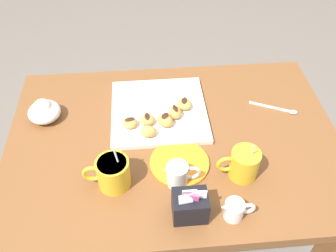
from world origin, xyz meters
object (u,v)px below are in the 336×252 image
at_px(dining_table, 173,165).
at_px(chocolate_sauce_pitcher, 235,209).
at_px(cream_pitcher_white, 178,174).
at_px(beignet_3, 175,113).
at_px(beignet_4, 184,104).
at_px(beignet_0, 165,120).
at_px(beignet_1, 148,132).
at_px(ice_cream_bowl, 44,111).
at_px(beignet_2, 147,120).
at_px(coffee_mug_mustard_left, 244,163).
at_px(beignet_5, 130,123).
at_px(coffee_mug_mustard_right, 113,172).
at_px(pastry_plate_square, 159,111).
at_px(saucer_orange_left, 179,163).
at_px(sugar_caddy, 190,206).

xyz_separation_m(dining_table, chocolate_sauce_pitcher, (-0.13, 0.29, 0.17)).
bearing_deg(chocolate_sauce_pitcher, cream_pitcher_white, -41.35).
xyz_separation_m(beignet_3, beignet_4, (-0.03, -0.04, -0.00)).
distance_m(dining_table, beignet_0, 0.18).
bearing_deg(beignet_1, cream_pitcher_white, 113.00).
bearing_deg(chocolate_sauce_pitcher, beignet_4, -78.51).
relative_size(chocolate_sauce_pitcher, beignet_0, 1.71).
relative_size(ice_cream_bowl, beignet_2, 2.28).
relative_size(coffee_mug_mustard_left, beignet_0, 2.62).
relative_size(beignet_3, beignet_5, 1.02).
height_order(cream_pitcher_white, chocolate_sauce_pitcher, cream_pitcher_white).
distance_m(dining_table, ice_cream_bowl, 0.47).
bearing_deg(cream_pitcher_white, coffee_mug_mustard_right, -4.23).
bearing_deg(ice_cream_bowl, pastry_plate_square, 179.22).
relative_size(coffee_mug_mustard_right, beignet_2, 3.04).
bearing_deg(dining_table, beignet_5, -20.30).
bearing_deg(beignet_3, coffee_mug_mustard_left, 125.65).
height_order(saucer_orange_left, beignet_4, beignet_4).
bearing_deg(beignet_0, coffee_mug_mustard_right, 51.60).
distance_m(chocolate_sauce_pitcher, saucer_orange_left, 0.22).
relative_size(beignet_1, beignet_3, 1.03).
bearing_deg(pastry_plate_square, ice_cream_bowl, -0.78).
xyz_separation_m(cream_pitcher_white, beignet_0, (0.02, -0.22, -0.00)).
height_order(coffee_mug_mustard_right, beignet_1, coffee_mug_mustard_right).
bearing_deg(coffee_mug_mustard_left, cream_pitcher_white, 4.08).
bearing_deg(saucer_orange_left, sugar_caddy, 92.72).
distance_m(dining_table, beignet_2, 0.20).
height_order(coffee_mug_mustard_right, chocolate_sauce_pitcher, coffee_mug_mustard_right).
relative_size(coffee_mug_mustard_left, beignet_5, 3.05).
height_order(ice_cream_bowl, saucer_orange_left, ice_cream_bowl).
bearing_deg(coffee_mug_mustard_right, cream_pitcher_white, 175.77).
distance_m(sugar_caddy, ice_cream_bowl, 0.59).
bearing_deg(beignet_1, coffee_mug_mustard_left, 148.27).
bearing_deg(coffee_mug_mustard_left, chocolate_sauce_pitcher, 68.60).
distance_m(beignet_3, beignet_5, 0.15).
xyz_separation_m(beignet_1, beignet_3, (-0.09, -0.07, 0.00)).
bearing_deg(dining_table, chocolate_sauce_pitcher, 114.12).
relative_size(beignet_0, beignet_2, 1.16).
distance_m(dining_table, beignet_3, 0.19).
relative_size(dining_table, chocolate_sauce_pitcher, 11.40).
bearing_deg(beignet_1, beignet_4, -137.36).
bearing_deg(saucer_orange_left, beignet_3, -91.64).
bearing_deg(beignet_2, beignet_1, 90.97).
distance_m(coffee_mug_mustard_right, beignet_5, 0.21).
height_order(coffee_mug_mustard_left, cream_pitcher_white, coffee_mug_mustard_left).
distance_m(beignet_2, beignet_4, 0.14).
bearing_deg(beignet_4, beignet_2, 26.18).
xyz_separation_m(sugar_caddy, beignet_3, (0.00, -0.35, -0.01)).
distance_m(beignet_2, beignet_3, 0.09).
xyz_separation_m(beignet_0, beignet_4, (-0.07, -0.07, -0.00)).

